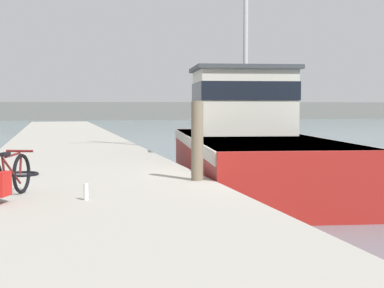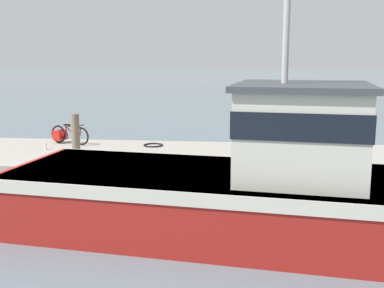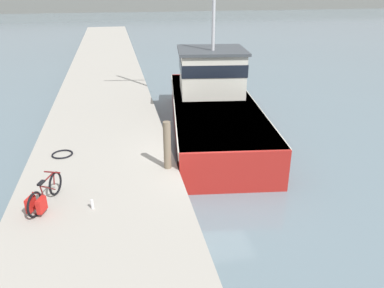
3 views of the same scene
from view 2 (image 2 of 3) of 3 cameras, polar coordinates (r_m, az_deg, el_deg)
ground_plane at (r=12.81m, az=-13.41°, el=-7.98°), size 320.00×320.00×0.00m
dock_pier at (r=16.05m, az=-9.17°, el=-2.50°), size 4.62×80.00×0.87m
fishing_boat_main at (r=10.69m, az=8.46°, el=-4.90°), size 4.81×12.52×10.44m
bicycle_touring at (r=17.84m, az=-14.67°, el=1.08°), size 0.77×1.59×0.71m
mooring_post at (r=14.10m, az=-13.60°, el=0.47°), size 0.23×0.23×1.50m
hose_coil at (r=16.93m, az=-4.62°, el=-0.13°), size 0.68×0.68×0.05m
water_bottle_on_curb at (r=16.88m, az=-16.98°, el=-0.24°), size 0.07×0.07×0.25m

